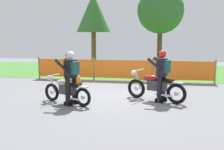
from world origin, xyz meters
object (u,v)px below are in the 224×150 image
motorcycle_trailing (66,90)px  traffic_cone (78,78)px  rider_trailing (71,75)px  rider_lead (162,73)px  motorcycle_lead (155,86)px

motorcycle_trailing → traffic_cone: motorcycle_trailing is taller
rider_trailing → traffic_cone: 3.60m
rider_lead → traffic_cone: size_ratio=3.19×
motorcycle_trailing → rider_trailing: size_ratio=1.06×
motorcycle_trailing → motorcycle_lead: bearing=-140.5°
rider_lead → traffic_cone: (-3.58, 2.62, -0.69)m
rider_lead → traffic_cone: 4.50m
rider_trailing → traffic_cone: bearing=-54.6°
motorcycle_lead → rider_lead: rider_lead is taller
motorcycle_lead → rider_trailing: bearing=44.1°
traffic_cone → rider_lead: bearing=-36.2°
motorcycle_trailing → rider_trailing: rider_trailing is taller
motorcycle_trailing → rider_trailing: bearing=-179.5°
motorcycle_trailing → rider_lead: 3.13m
motorcycle_trailing → rider_lead: rider_lead is taller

